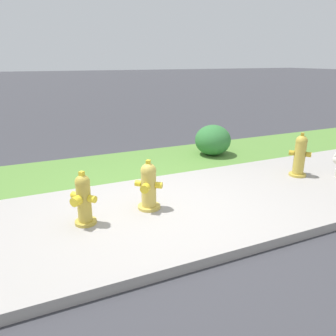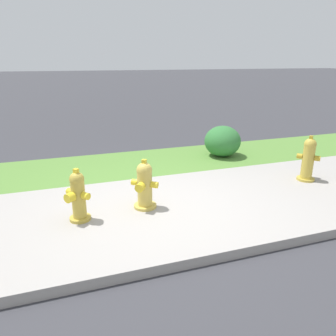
% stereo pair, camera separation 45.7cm
% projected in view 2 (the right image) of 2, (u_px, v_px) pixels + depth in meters
% --- Properties ---
extents(ground_plane, '(120.00, 120.00, 0.00)m').
position_uv_depth(ground_plane, '(161.00, 209.00, 4.65)').
color(ground_plane, '#38383D').
extents(sidewalk_pavement, '(18.00, 2.56, 0.01)m').
position_uv_depth(sidewalk_pavement, '(161.00, 208.00, 4.65)').
color(sidewalk_pavement, '#9E9993').
rests_on(sidewalk_pavement, ground).
extents(grass_verge, '(18.00, 1.82, 0.01)m').
position_uv_depth(grass_verge, '(128.00, 164.00, 6.62)').
color(grass_verge, '#568438').
rests_on(grass_verge, ground).
extents(street_curb, '(18.00, 0.16, 0.12)m').
position_uv_depth(street_curb, '(201.00, 257.00, 3.41)').
color(street_curb, '#9E9993').
rests_on(street_curb, ground).
extents(fire_hydrant_across_street, '(0.36, 0.36, 0.72)m').
position_uv_depth(fire_hydrant_across_street, '(145.00, 185.00, 4.57)').
color(fire_hydrant_across_street, gold).
rests_on(fire_hydrant_across_street, ground).
extents(fire_hydrant_mid_block, '(0.33, 0.33, 0.72)m').
position_uv_depth(fire_hydrant_mid_block, '(78.00, 196.00, 4.21)').
color(fire_hydrant_mid_block, gold).
rests_on(fire_hydrant_mid_block, ground).
extents(fire_hydrant_by_grass_verge, '(0.34, 0.35, 0.80)m').
position_uv_depth(fire_hydrant_by_grass_verge, '(308.00, 159.00, 5.62)').
color(fire_hydrant_by_grass_verge, gold).
rests_on(fire_hydrant_by_grass_verge, ground).
extents(shrub_bush_far_verge, '(0.78, 0.78, 0.66)m').
position_uv_depth(shrub_bush_far_verge, '(223.00, 141.00, 7.08)').
color(shrub_bush_far_verge, '#337538').
rests_on(shrub_bush_far_verge, ground).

